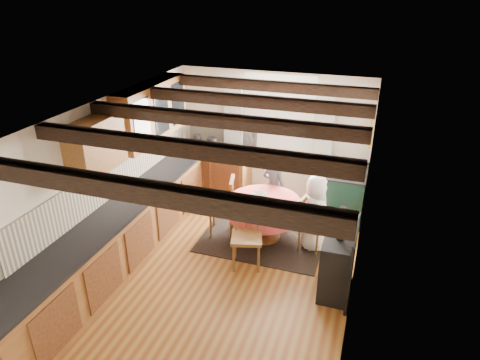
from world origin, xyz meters
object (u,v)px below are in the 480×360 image
(chair_right, at_px, (313,224))
(cast_iron_stove, at_px, (338,252))
(child_right, at_px, (315,213))
(cup, at_px, (254,198))
(dining_table, at_px, (264,219))
(chair_left, at_px, (222,206))
(aga_range, at_px, (346,193))
(child_far, at_px, (273,187))
(chair_near, at_px, (247,235))

(chair_right, xyz_separation_m, cast_iron_stove, (0.48, -0.94, 0.21))
(child_right, relative_size, cup, 12.39)
(dining_table, height_order, chair_left, chair_left)
(dining_table, height_order, child_right, child_right)
(dining_table, height_order, aga_range, aga_range)
(cast_iron_stove, xyz_separation_m, cup, (-1.43, 0.93, 0.09))
(child_far, bearing_deg, cast_iron_stove, 143.84)
(chair_near, xyz_separation_m, cup, (-0.11, 0.73, 0.23))
(cup, bearing_deg, chair_near, -81.53)
(chair_near, bearing_deg, cast_iron_stove, -24.58)
(dining_table, bearing_deg, cup, -154.40)
(child_far, bearing_deg, child_right, 155.97)
(child_right, bearing_deg, cup, 80.01)
(aga_range, bearing_deg, chair_near, -121.82)
(chair_right, distance_m, child_far, 1.17)
(chair_right, bearing_deg, dining_table, 97.07)
(aga_range, height_order, child_far, child_far)
(dining_table, distance_m, chair_right, 0.81)
(dining_table, xyz_separation_m, cast_iron_stove, (1.28, -1.00, 0.31))
(dining_table, bearing_deg, chair_right, -4.78)
(child_far, xyz_separation_m, cup, (-0.11, -0.80, 0.15))
(chair_left, bearing_deg, child_far, 126.22)
(chair_left, xyz_separation_m, aga_range, (1.87, 1.22, -0.04))
(child_far, relative_size, child_right, 0.97)
(cast_iron_stove, bearing_deg, dining_table, 141.95)
(chair_left, bearing_deg, chair_near, 28.40)
(cast_iron_stove, xyz_separation_m, child_far, (-1.32, 1.74, -0.07))
(chair_near, distance_m, chair_right, 1.11)
(chair_left, distance_m, cup, 0.61)
(chair_left, relative_size, cast_iron_stove, 0.76)
(cast_iron_stove, relative_size, child_right, 1.08)
(aga_range, distance_m, child_far, 1.28)
(cast_iron_stove, bearing_deg, child_far, 127.15)
(chair_left, relative_size, child_far, 0.85)
(child_right, bearing_deg, aga_range, -32.50)
(dining_table, bearing_deg, chair_left, -174.59)
(dining_table, height_order, chair_near, chair_near)
(cast_iron_stove, bearing_deg, chair_near, 171.07)
(dining_table, distance_m, aga_range, 1.65)
(chair_left, height_order, cast_iron_stove, cast_iron_stove)
(aga_range, relative_size, cup, 10.08)
(child_right, height_order, cup, child_right)
(chair_left, relative_size, aga_range, 1.01)
(chair_left, distance_m, child_right, 1.51)
(chair_near, distance_m, cup, 0.77)
(child_right, bearing_deg, chair_right, 161.59)
(chair_near, xyz_separation_m, chair_right, (0.84, 0.73, -0.06))
(aga_range, xyz_separation_m, child_far, (-1.21, -0.42, 0.13))
(chair_left, height_order, child_right, child_right)
(aga_range, xyz_separation_m, cast_iron_stove, (0.11, -2.15, 0.20))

